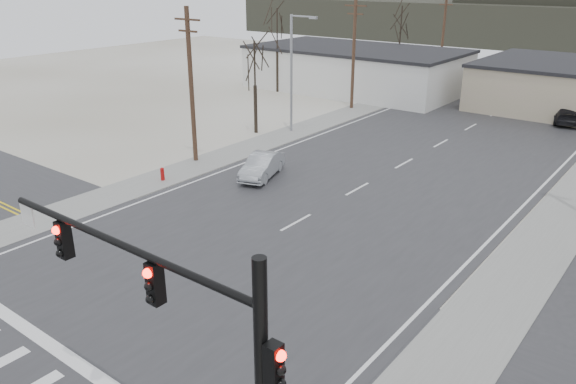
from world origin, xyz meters
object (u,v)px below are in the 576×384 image
object	(u,v)px
sedan_crossing	(262,166)
fire_hydrant	(162,174)
car_far_b	(480,76)
traffic_signal_mast	(193,337)
car_far_a	(567,114)

from	to	relation	value
sedan_crossing	fire_hydrant	bearing A→B (deg)	-154.99
sedan_crossing	car_far_b	xyz separation A→B (m)	(-0.89, 40.26, 0.02)
fire_hydrant	traffic_signal_mast	bearing A→B (deg)	-38.13
traffic_signal_mast	sedan_crossing	bearing A→B (deg)	126.66
car_far_a	fire_hydrant	bearing A→B (deg)	47.11
traffic_signal_mast	fire_hydrant	distance (m)	23.39
car_far_b	traffic_signal_mast	bearing A→B (deg)	-90.94
fire_hydrant	car_far_a	xyz separation A→B (m)	(16.02, 30.38, 0.35)
fire_hydrant	car_far_a	world-z (taller)	car_far_a
sedan_crossing	traffic_signal_mast	bearing A→B (deg)	-72.03
traffic_signal_mast	fire_hydrant	world-z (taller)	traffic_signal_mast
fire_hydrant	car_far_b	distance (m)	44.60
fire_hydrant	car_far_a	bearing A→B (deg)	62.19
fire_hydrant	car_far_b	world-z (taller)	car_far_b
sedan_crossing	car_far_b	bearing A→B (deg)	72.58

